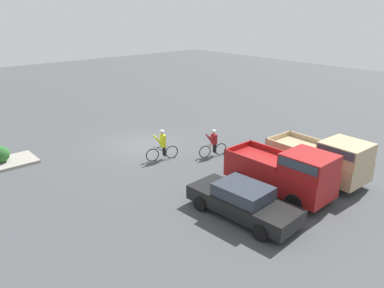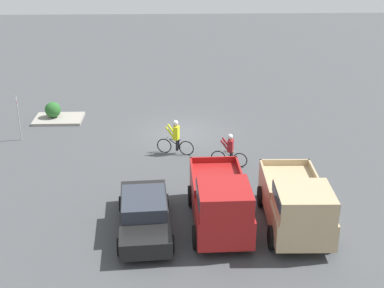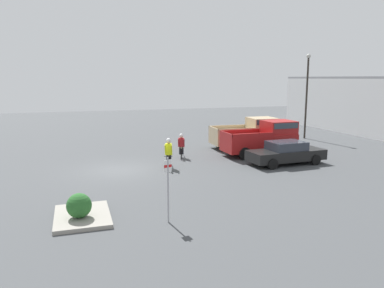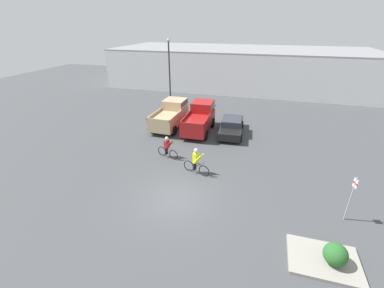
{
  "view_description": "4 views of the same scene",
  "coord_description": "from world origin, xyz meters",
  "px_view_note": "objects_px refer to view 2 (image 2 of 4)",
  "views": [
    {
      "loc": [
        11.91,
        18.62,
        8.06
      ],
      "look_at": [
        -0.36,
        4.45,
        1.2
      ],
      "focal_mm": 35.0,
      "sensor_mm": 36.0,
      "label": 1
    },
    {
      "loc": [
        0.42,
        27.07,
        10.71
      ],
      "look_at": [
        -0.36,
        4.45,
        1.2
      ],
      "focal_mm": 50.0,
      "sensor_mm": 36.0,
      "label": 2
    },
    {
      "loc": [
        21.07,
        -2.36,
        5.19
      ],
      "look_at": [
        -0.36,
        4.45,
        1.2
      ],
      "focal_mm": 35.0,
      "sensor_mm": 36.0,
      "label": 3
    },
    {
      "loc": [
        4.07,
        -10.76,
        8.78
      ],
      "look_at": [
        -0.36,
        4.45,
        1.2
      ],
      "focal_mm": 24.0,
      "sensor_mm": 36.0,
      "label": 4
    }
  ],
  "objects_px": {
    "pickup_truck_1": "(221,201)",
    "cyclist_1": "(230,150)",
    "cyclist_0": "(176,137)",
    "shrub": "(53,110)",
    "sedan_0": "(144,214)",
    "pickup_truck_0": "(297,203)",
    "fire_lane_sign": "(18,114)"
  },
  "relations": [
    {
      "from": "pickup_truck_1",
      "to": "cyclist_1",
      "type": "relative_size",
      "value": 2.95
    },
    {
      "from": "cyclist_0",
      "to": "shrub",
      "type": "relative_size",
      "value": 2.02
    },
    {
      "from": "sedan_0",
      "to": "shrub",
      "type": "height_order",
      "value": "sedan_0"
    },
    {
      "from": "sedan_0",
      "to": "shrub",
      "type": "xyz_separation_m",
      "value": [
        5.85,
        -12.18,
        -0.1
      ]
    },
    {
      "from": "cyclist_1",
      "to": "sedan_0",
      "type": "bearing_deg",
      "value": 56.24
    },
    {
      "from": "shrub",
      "to": "pickup_truck_0",
      "type": "bearing_deg",
      "value": 132.64
    },
    {
      "from": "pickup_truck_1",
      "to": "sedan_0",
      "type": "relative_size",
      "value": 1.03
    },
    {
      "from": "pickup_truck_1",
      "to": "pickup_truck_0",
      "type": "bearing_deg",
      "value": 175.58
    },
    {
      "from": "cyclist_1",
      "to": "shrub",
      "type": "height_order",
      "value": "cyclist_1"
    },
    {
      "from": "cyclist_0",
      "to": "fire_lane_sign",
      "type": "distance_m",
      "value": 8.4
    },
    {
      "from": "sedan_0",
      "to": "shrub",
      "type": "bearing_deg",
      "value": -64.34
    },
    {
      "from": "pickup_truck_0",
      "to": "cyclist_1",
      "type": "distance_m",
      "value": 6.11
    },
    {
      "from": "fire_lane_sign",
      "to": "shrub",
      "type": "height_order",
      "value": "fire_lane_sign"
    },
    {
      "from": "pickup_truck_1",
      "to": "cyclist_1",
      "type": "distance_m",
      "value": 5.68
    },
    {
      "from": "sedan_0",
      "to": "fire_lane_sign",
      "type": "bearing_deg",
      "value": -52.75
    },
    {
      "from": "sedan_0",
      "to": "cyclist_1",
      "type": "bearing_deg",
      "value": -123.76
    },
    {
      "from": "pickup_truck_0",
      "to": "sedan_0",
      "type": "xyz_separation_m",
      "value": [
        5.59,
        -0.24,
        -0.46
      ]
    },
    {
      "from": "sedan_0",
      "to": "cyclist_0",
      "type": "distance_m",
      "value": 7.15
    },
    {
      "from": "pickup_truck_0",
      "to": "pickup_truck_1",
      "type": "relative_size",
      "value": 0.99
    },
    {
      "from": "shrub",
      "to": "cyclist_0",
      "type": "bearing_deg",
      "value": 143.94
    },
    {
      "from": "fire_lane_sign",
      "to": "shrub",
      "type": "relative_size",
      "value": 2.67
    },
    {
      "from": "cyclist_0",
      "to": "fire_lane_sign",
      "type": "xyz_separation_m",
      "value": [
        8.12,
        -2.06,
        0.56
      ]
    },
    {
      "from": "cyclist_1",
      "to": "fire_lane_sign",
      "type": "xyz_separation_m",
      "value": [
        10.64,
        -3.55,
        0.66
      ]
    },
    {
      "from": "sedan_0",
      "to": "cyclist_1",
      "type": "height_order",
      "value": "cyclist_1"
    },
    {
      "from": "cyclist_1",
      "to": "shrub",
      "type": "bearing_deg",
      "value": -34.68
    },
    {
      "from": "cyclist_0",
      "to": "cyclist_1",
      "type": "xyz_separation_m",
      "value": [
        -2.52,
        1.49,
        -0.1
      ]
    },
    {
      "from": "sedan_0",
      "to": "cyclist_0",
      "type": "bearing_deg",
      "value": -99.66
    },
    {
      "from": "pickup_truck_1",
      "to": "sedan_0",
      "type": "height_order",
      "value": "pickup_truck_1"
    },
    {
      "from": "fire_lane_sign",
      "to": "shrub",
      "type": "bearing_deg",
      "value": -109.23
    },
    {
      "from": "pickup_truck_1",
      "to": "fire_lane_sign",
      "type": "bearing_deg",
      "value": -43.19
    },
    {
      "from": "pickup_truck_0",
      "to": "shrub",
      "type": "bearing_deg",
      "value": -47.36
    },
    {
      "from": "pickup_truck_1",
      "to": "cyclist_0",
      "type": "bearing_deg",
      "value": -77.19
    }
  ]
}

